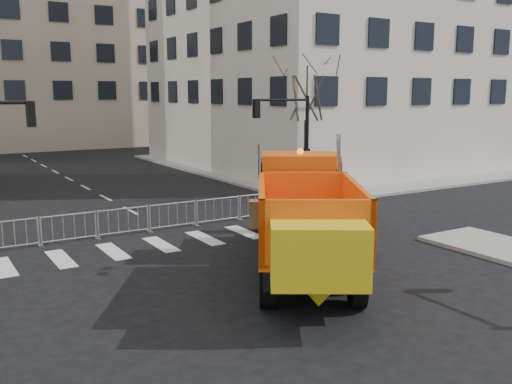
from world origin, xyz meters
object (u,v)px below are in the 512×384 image
cop_a (334,207)px  cop_c (323,211)px  newspaper_box (325,198)px  cop_b (265,206)px  plow_truck (305,216)px

cop_a → cop_c: 0.50m
cop_c → cop_a: bearing=125.0°
cop_c → newspaper_box: bearing=-168.8°
cop_b → newspaper_box: cop_b is taller
cop_c → newspaper_box: 3.69m
newspaper_box → cop_a: bearing=-143.5°
plow_truck → cop_b: 6.02m
cop_a → newspaper_box: bearing=-151.0°
cop_a → newspaper_box: 3.54m
plow_truck → cop_c: plow_truck is taller
plow_truck → newspaper_box: plow_truck is taller
cop_a → plow_truck: bearing=13.7°
cop_a → newspaper_box: (1.88, 2.99, -0.29)m
cop_b → newspaper_box: size_ratio=1.84×
plow_truck → cop_b: size_ratio=5.32×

